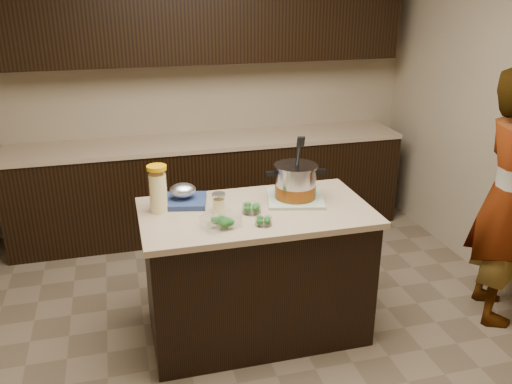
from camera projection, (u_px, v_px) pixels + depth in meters
ground_plane at (256, 329)px, 3.75m from camera, size 4.00×4.00×0.00m
room_shell at (256, 80)px, 3.13m from camera, size 4.04×4.04×2.72m
back_cabinets at (208, 134)px, 4.98m from camera, size 3.60×0.63×2.33m
island at (256, 272)px, 3.59m from camera, size 1.46×0.81×0.90m
dish_towel at (295, 198)px, 3.58m from camera, size 0.44×0.44×0.02m
stock_pot at (296, 184)px, 3.54m from camera, size 0.40×0.32×0.40m
lemonade_pitcher at (158, 191)px, 3.35m from camera, size 0.13×0.13×0.30m
mason_jar at (219, 203)px, 3.36m from camera, size 0.10×0.10×0.14m
broccoli_tub_left at (252, 209)px, 3.37m from camera, size 0.14×0.14×0.06m
broccoli_tub_right at (263, 221)px, 3.21m from camera, size 0.12×0.12×0.05m
broccoli_tub_rect at (221, 222)px, 3.18m from camera, size 0.24×0.21×0.07m
blue_tray at (181, 197)px, 3.51m from camera, size 0.38×0.33×0.13m
person at (507, 199)px, 3.65m from camera, size 0.62×0.75×1.76m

